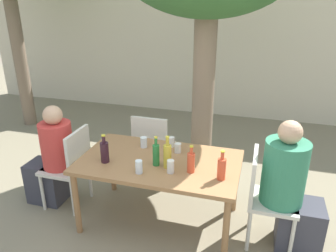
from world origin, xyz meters
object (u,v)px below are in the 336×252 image
person_seated_0 (52,161)px  soda_bottle_1 (222,168)px  patio_chair_2 (153,145)px  drinking_glass_3 (171,167)px  person_seated_1 (291,193)px  drinking_glass_4 (171,142)px  oil_cruet_0 (167,155)px  drinking_glass_0 (144,142)px  dining_table_front (160,166)px  patio_chair_1 (264,193)px  wine_bottle_3 (105,152)px  drinking_glass_2 (178,148)px  patio_chair_0 (71,163)px  soda_bottle_2 (191,162)px  green_bottle_4 (156,154)px  drinking_glass_1 (139,167)px

person_seated_0 → soda_bottle_1: person_seated_0 is taller
patio_chair_2 → drinking_glass_3: (0.49, -0.91, 0.26)m
person_seated_1 → drinking_glass_4: size_ratio=11.63×
oil_cruet_0 → drinking_glass_0: (-0.37, 0.35, -0.07)m
dining_table_front → patio_chair_1: size_ratio=1.71×
dining_table_front → wine_bottle_3: wine_bottle_3 is taller
drinking_glass_2 → drinking_glass_3: (0.04, -0.42, 0.01)m
drinking_glass_4 → dining_table_front: bearing=-94.3°
patio_chair_0 → oil_cruet_0: 1.19m
soda_bottle_2 → wine_bottle_3: 0.85m
person_seated_1 → soda_bottle_2: (-0.90, -0.14, 0.25)m
dining_table_front → wine_bottle_3: (-0.50, -0.18, 0.18)m
soda_bottle_1 → green_bottle_4: bearing=172.8°
soda_bottle_2 → drinking_glass_3: size_ratio=2.11×
drinking_glass_2 → drinking_glass_3: bearing=-84.2°
patio_chair_2 → person_seated_0: (-0.95, -0.70, -0.00)m
dining_table_front → drinking_glass_4: drinking_glass_4 is taller
drinking_glass_0 → drinking_glass_3: bearing=-46.0°
patio_chair_1 → soda_bottle_1: (-0.39, -0.18, 0.30)m
patio_chair_0 → drinking_glass_3: bearing=80.4°
person_seated_1 → patio_chair_1: bearing=90.0°
person_seated_1 → drinking_glass_2: person_seated_1 is taller
soda_bottle_1 → person_seated_0: bearing=174.5°
patio_chair_0 → drinking_glass_3: patio_chair_0 is taller
dining_table_front → green_bottle_4: 0.21m
person_seated_1 → oil_cruet_0: bearing=95.6°
person_seated_0 → drinking_glass_2: (1.39, 0.22, 0.25)m
patio_chair_2 → drinking_glass_4: size_ratio=8.48×
dining_table_front → drinking_glass_0: 0.37m
patio_chair_0 → drinking_glass_3: (1.20, -0.20, 0.26)m
drinking_glass_4 → drinking_glass_0: bearing=-160.8°
oil_cruet_0 → drinking_glass_0: oil_cruet_0 is taller
oil_cruet_0 → drinking_glass_2: 0.34m
patio_chair_2 → green_bottle_4: 0.92m
patio_chair_0 → person_seated_1: size_ratio=0.73×
patio_chair_1 → wine_bottle_3: size_ratio=3.21×
patio_chair_0 → patio_chair_1: 2.05m
drinking_glass_2 → person_seated_1: bearing=-11.1°
wine_bottle_3 → drinking_glass_3: bearing=-1.7°
person_seated_1 → soda_bottle_1: person_seated_1 is taller
dining_table_front → drinking_glass_1: (-0.10, -0.29, 0.13)m
drinking_glass_2 → drinking_glass_4: (-0.10, 0.12, 0.00)m
patio_chair_2 → person_seated_1: bearing=155.9°
patio_chair_1 → wine_bottle_3: wine_bottle_3 is taller
wine_bottle_3 → green_bottle_4: bearing=9.2°
patio_chair_1 → person_seated_1: person_seated_1 is taller
soda_bottle_1 → drinking_glass_1: bearing=-171.7°
patio_chair_2 → drinking_glass_2: 0.70m
soda_bottle_2 → drinking_glass_2: bearing=121.7°
dining_table_front → drinking_glass_1: bearing=-109.7°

